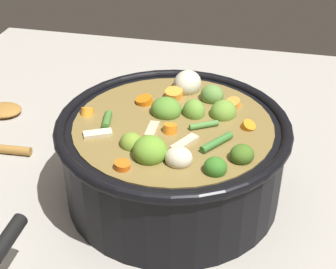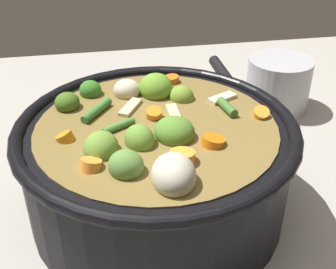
# 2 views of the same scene
# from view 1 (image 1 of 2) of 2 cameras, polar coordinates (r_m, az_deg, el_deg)

# --- Properties ---
(ground_plane) EXTENTS (1.10, 1.10, 0.00)m
(ground_plane) POSITION_cam_1_polar(r_m,az_deg,el_deg) (0.75, 0.53, -6.53)
(ground_plane) COLOR #9E998E
(cooking_pot) EXTENTS (0.32, 0.32, 0.15)m
(cooking_pot) POSITION_cam_1_polar(r_m,az_deg,el_deg) (0.71, 0.58, -2.41)
(cooking_pot) COLOR black
(cooking_pot) RESTS_ON ground_plane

